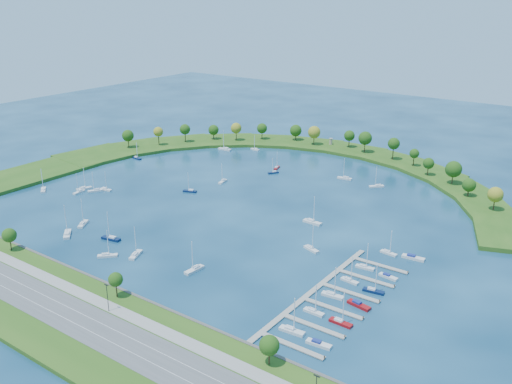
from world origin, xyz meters
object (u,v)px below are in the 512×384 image
Objects in this scene: moored_boat_1 at (312,221)px; moored_boat_18 at (111,238)px; docked_boat_7 at (373,290)px; docked_boat_9 at (388,276)px; moored_boat_4 at (136,254)px; moored_boat_14 at (79,191)px; harbor_tower at (331,141)px; moored_boat_11 at (223,181)px; moored_boat_12 at (194,269)px; moored_boat_8 at (345,178)px; moored_boat_21 at (277,167)px; docked_boat_5 at (359,305)px; moored_boat_9 at (95,190)px; docked_boat_0 at (292,330)px; docked_boat_8 at (365,267)px; moored_boat_7 at (255,149)px; docked_boat_11 at (413,257)px; docked_boat_1 at (318,344)px; moored_boat_0 at (225,149)px; moored_boat_2 at (273,172)px; moored_boat_10 at (67,234)px; docked_boat_4 at (333,295)px; moored_boat_17 at (137,158)px; moored_boat_15 at (43,189)px; moored_boat_3 at (84,188)px; docked_boat_6 at (350,280)px; moored_boat_6 at (83,223)px; moored_boat_13 at (311,248)px; moored_boat_5 at (106,189)px; moored_boat_16 at (107,255)px; docked_boat_10 at (389,252)px; moored_boat_19 at (377,186)px; dock_system at (331,297)px; docked_boat_3 at (341,322)px; docked_boat_2 at (314,311)px.

moored_boat_1 reaches higher than moored_boat_18.
docked_boat_7 is 1.48× the size of docked_boat_9.
moored_boat_14 is at bearing 43.55° from moored_boat_4.
harbor_tower is 193.37m from moored_boat_18.
moored_boat_11 is 107.82m from moored_boat_12.
moored_boat_11 is (-54.05, -45.69, -0.03)m from moored_boat_8.
moored_boat_21 reaches higher than docked_boat_5.
moored_boat_1 is 122.44m from moored_boat_9.
docked_boat_0 is 1.14× the size of docked_boat_8.
moored_boat_7 reaches higher than docked_boat_11.
moored_boat_0 is at bearing 130.67° from docked_boat_1.
moored_boat_2 is 120.90m from moored_boat_18.
moored_boat_10 reaches higher than docked_boat_4.
moored_boat_15 is at bearing -77.78° from moored_boat_17.
docked_boat_11 is (1.89, 74.33, 0.07)m from docked_boat_1.
moored_boat_3 is 1.59× the size of docked_boat_9.
docked_boat_4 is (111.93, -76.39, 0.02)m from moored_boat_11.
moored_boat_3 is 166.63m from docked_boat_6.
moored_boat_6 is 72.86m from moored_boat_12.
moored_boat_10 is at bearing -132.88° from moored_boat_13.
docked_boat_7 is at bearing -14.17° from moored_boat_5.
moored_boat_3 is 89.56m from moored_boat_16.
moored_boat_17 is (-129.22, -41.36, -0.04)m from moored_boat_8.
moored_boat_12 is 59.97m from docked_boat_6.
moored_boat_16 is (-32.86, -147.72, -0.02)m from moored_boat_8.
moored_boat_10 reaches higher than moored_boat_5.
moored_boat_4 is 1.13× the size of moored_boat_11.
moored_boat_4 reaches higher than docked_boat_10.
moored_boat_7 is 0.97× the size of docked_boat_10.
moored_boat_5 is 165.25m from docked_boat_0.
docked_boat_8 is 22.83m from docked_boat_11.
moored_boat_17 is (-161.52, 52.00, -0.02)m from moored_boat_13.
moored_boat_8 is (40.59, -57.70, -3.37)m from harbor_tower.
dock_system is at bearing 62.65° from moored_boat_19.
moored_boat_7 is 197.45m from docked_boat_7.
moored_boat_11 is at bearing 165.67° from moored_boat_1.
docked_boat_7 is (122.44, -64.85, 0.00)m from moored_boat_11.
docked_boat_3 is (169.13, -37.64, 0.01)m from moored_boat_9.
docked_boat_6 is 13.21m from docked_boat_8.
moored_boat_10 is 123.99m from docked_boat_4.
docked_boat_5 is at bearing -97.48° from docked_boat_11.
moored_boat_16 is 1.12× the size of docked_boat_6.
moored_boat_5 is 166.96m from docked_boat_7.
moored_boat_3 is at bearing 102.91° from moored_boat_16.
moored_boat_11 is at bearing -14.20° from moored_boat_19.
dock_system is at bearing -14.84° from moored_boat_17.
docked_boat_2 is 0.93× the size of docked_boat_3.
moored_boat_6 is at bearing 103.83° from moored_boat_7.
moored_boat_4 is at bearing -157.25° from moored_boat_15.
moored_boat_14 is 164.41m from docked_boat_8.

